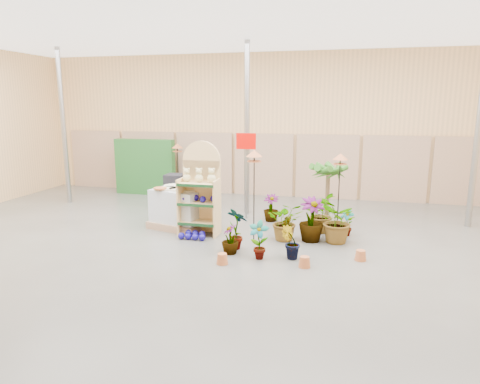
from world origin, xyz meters
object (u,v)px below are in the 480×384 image
object	(u,v)px
display_shelf	(201,192)
potted_plant_2	(286,221)
bird_table_front	(254,157)
pallet_stack	(181,208)

from	to	relation	value
display_shelf	potted_plant_2	distance (m)	2.04
display_shelf	bird_table_front	xyz separation A→B (m)	(1.29, -0.26, 0.87)
display_shelf	pallet_stack	xyz separation A→B (m)	(-0.62, 0.34, -0.50)
pallet_stack	bird_table_front	world-z (taller)	bird_table_front
pallet_stack	bird_table_front	size ratio (longest dim) A/B	0.79
display_shelf	pallet_stack	bearing A→B (deg)	150.87
bird_table_front	pallet_stack	bearing A→B (deg)	162.46
pallet_stack	potted_plant_2	distance (m)	2.62
display_shelf	bird_table_front	bearing A→B (deg)	-11.50
potted_plant_2	pallet_stack	bearing A→B (deg)	170.19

